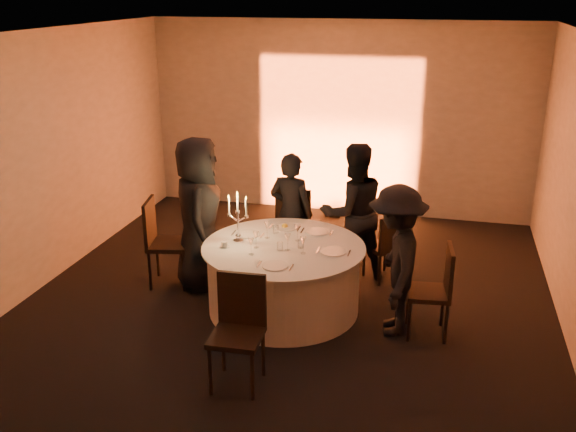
% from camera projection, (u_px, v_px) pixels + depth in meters
% --- Properties ---
extents(floor, '(7.00, 7.00, 0.00)m').
position_uv_depth(floor, '(284.00, 309.00, 7.28)').
color(floor, black).
rests_on(floor, ground).
extents(ceiling, '(7.00, 7.00, 0.00)m').
position_uv_depth(ceiling, '(283.00, 35.00, 6.27)').
color(ceiling, silver).
rests_on(ceiling, wall_back).
extents(wall_back, '(7.00, 0.00, 7.00)m').
position_uv_depth(wall_back, '(339.00, 119.00, 9.97)').
color(wall_back, '#B1ACA5').
rests_on(wall_back, floor).
extents(wall_front, '(7.00, 0.00, 7.00)m').
position_uv_depth(wall_front, '(129.00, 358.00, 3.58)').
color(wall_front, '#B1ACA5').
rests_on(wall_front, floor).
extents(wall_left, '(0.00, 7.00, 7.00)m').
position_uv_depth(wall_left, '(34.00, 164.00, 7.45)').
color(wall_left, '#B1ACA5').
rests_on(wall_left, floor).
extents(uplighter_fixture, '(0.25, 0.12, 0.10)m').
position_uv_depth(uplighter_fixture, '(333.00, 213.00, 10.19)').
color(uplighter_fixture, black).
rests_on(uplighter_fixture, floor).
extents(banquet_table, '(1.80, 1.80, 0.77)m').
position_uv_depth(banquet_table, '(284.00, 278.00, 7.15)').
color(banquet_table, black).
rests_on(banquet_table, floor).
extents(chair_left, '(0.56, 0.56, 1.07)m').
position_uv_depth(chair_left, '(161.00, 237.00, 7.71)').
color(chair_left, black).
rests_on(chair_left, floor).
extents(chair_back_left, '(0.52, 0.52, 1.07)m').
position_uv_depth(chair_back_left, '(296.00, 220.00, 8.26)').
color(chair_back_left, black).
rests_on(chair_back_left, floor).
extents(chair_back_right, '(0.54, 0.54, 0.88)m').
position_uv_depth(chair_back_right, '(387.00, 244.00, 7.83)').
color(chair_back_right, black).
rests_on(chair_back_right, floor).
extents(chair_right, '(0.47, 0.47, 0.98)m').
position_uv_depth(chair_right, '(437.00, 286.00, 6.57)').
color(chair_right, black).
rests_on(chair_right, floor).
extents(chair_front, '(0.47, 0.47, 1.03)m').
position_uv_depth(chair_front, '(239.00, 323.00, 5.78)').
color(chair_front, black).
rests_on(chair_front, floor).
extents(guest_left, '(0.84, 1.04, 1.85)m').
position_uv_depth(guest_left, '(199.00, 214.00, 7.56)').
color(guest_left, black).
rests_on(guest_left, floor).
extents(guest_back_left, '(0.62, 0.46, 1.55)m').
position_uv_depth(guest_back_left, '(291.00, 213.00, 8.01)').
color(guest_back_left, black).
rests_on(guest_back_left, floor).
extents(guest_back_right, '(1.05, 0.99, 1.72)m').
position_uv_depth(guest_back_right, '(353.00, 212.00, 7.79)').
color(guest_back_right, black).
rests_on(guest_back_right, floor).
extents(guest_right, '(0.74, 1.11, 1.61)m').
position_uv_depth(guest_right, '(396.00, 261.00, 6.57)').
color(guest_right, black).
rests_on(guest_right, floor).
extents(plate_left, '(0.36, 0.28, 0.01)m').
position_uv_depth(plate_left, '(248.00, 234.00, 7.34)').
color(plate_left, white).
rests_on(plate_left, banquet_table).
extents(plate_back_left, '(0.36, 0.29, 0.08)m').
position_uv_depth(plate_back_left, '(285.00, 227.00, 7.54)').
color(plate_back_left, white).
rests_on(plate_back_left, banquet_table).
extents(plate_back_right, '(0.36, 0.27, 0.01)m').
position_uv_depth(plate_back_right, '(317.00, 232.00, 7.41)').
color(plate_back_right, white).
rests_on(plate_back_right, banquet_table).
extents(plate_right, '(0.36, 0.28, 0.01)m').
position_uv_depth(plate_right, '(333.00, 252.00, 6.86)').
color(plate_right, white).
rests_on(plate_right, banquet_table).
extents(plate_front, '(0.36, 0.27, 0.01)m').
position_uv_depth(plate_front, '(275.00, 266.00, 6.51)').
color(plate_front, white).
rests_on(plate_front, banquet_table).
extents(coffee_cup, '(0.11, 0.11, 0.07)m').
position_uv_depth(coffee_cup, '(224.00, 244.00, 6.99)').
color(coffee_cup, white).
rests_on(coffee_cup, banquet_table).
extents(candelabra, '(0.25, 0.12, 0.59)m').
position_uv_depth(candelabra, '(238.00, 224.00, 7.07)').
color(candelabra, white).
rests_on(candelabra, banquet_table).
extents(wine_glass_a, '(0.07, 0.07, 0.19)m').
position_uv_depth(wine_glass_a, '(288.00, 238.00, 6.86)').
color(wine_glass_a, silver).
rests_on(wine_glass_a, banquet_table).
extents(wine_glass_b, '(0.07, 0.07, 0.19)m').
position_uv_depth(wine_glass_b, '(298.00, 229.00, 7.12)').
color(wine_glass_b, silver).
rests_on(wine_glass_b, banquet_table).
extents(wine_glass_c, '(0.07, 0.07, 0.19)m').
position_uv_depth(wine_glass_c, '(251.00, 243.00, 6.75)').
color(wine_glass_c, silver).
rests_on(wine_glass_c, banquet_table).
extents(wine_glass_d, '(0.07, 0.07, 0.19)m').
position_uv_depth(wine_glass_d, '(256.00, 236.00, 6.93)').
color(wine_glass_d, silver).
rests_on(wine_glass_d, banquet_table).
extents(wine_glass_e, '(0.07, 0.07, 0.19)m').
position_uv_depth(wine_glass_e, '(303.00, 242.00, 6.78)').
color(wine_glass_e, silver).
rests_on(wine_glass_e, banquet_table).
extents(wine_glass_f, '(0.07, 0.07, 0.19)m').
position_uv_depth(wine_glass_f, '(267.00, 226.00, 7.20)').
color(wine_glass_f, silver).
rests_on(wine_glass_f, banquet_table).
extents(tumbler_a, '(0.07, 0.07, 0.09)m').
position_uv_depth(tumbler_a, '(280.00, 246.00, 6.90)').
color(tumbler_a, silver).
rests_on(tumbler_a, banquet_table).
extents(tumbler_b, '(0.07, 0.07, 0.09)m').
position_uv_depth(tumbler_b, '(301.00, 244.00, 6.96)').
color(tumbler_b, silver).
rests_on(tumbler_b, banquet_table).
extents(tumbler_c, '(0.07, 0.07, 0.09)m').
position_uv_depth(tumbler_c, '(276.00, 229.00, 7.38)').
color(tumbler_c, silver).
rests_on(tumbler_c, banquet_table).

